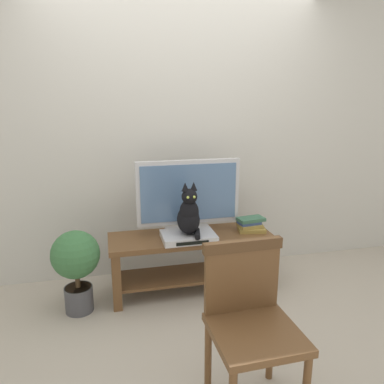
{
  "coord_description": "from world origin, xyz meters",
  "views": [
    {
      "loc": [
        -0.67,
        -2.38,
        1.63
      ],
      "look_at": [
        -0.0,
        0.44,
        0.89
      ],
      "focal_mm": 34.84,
      "sensor_mm": 36.0,
      "label": 1
    }
  ],
  "objects_px": {
    "media_box": "(188,236)",
    "tv_stand": "(191,252)",
    "potted_plant": "(76,262)",
    "tv": "(188,195)",
    "wooden_chair": "(250,313)",
    "book_stack": "(250,225)",
    "cat": "(189,215)"
  },
  "relations": [
    {
      "from": "tv_stand",
      "to": "cat",
      "type": "bearing_deg",
      "value": -109.86
    },
    {
      "from": "book_stack",
      "to": "cat",
      "type": "bearing_deg",
      "value": -170.45
    },
    {
      "from": "cat",
      "to": "book_stack",
      "type": "bearing_deg",
      "value": 9.55
    },
    {
      "from": "tv_stand",
      "to": "wooden_chair",
      "type": "height_order",
      "value": "wooden_chair"
    },
    {
      "from": "cat",
      "to": "book_stack",
      "type": "xyz_separation_m",
      "value": [
        0.57,
        0.1,
        -0.16
      ]
    },
    {
      "from": "media_box",
      "to": "cat",
      "type": "xyz_separation_m",
      "value": [
        0.0,
        -0.01,
        0.19
      ]
    },
    {
      "from": "media_box",
      "to": "tv",
      "type": "bearing_deg",
      "value": 76.83
    },
    {
      "from": "wooden_chair",
      "to": "book_stack",
      "type": "xyz_separation_m",
      "value": [
        0.5,
        1.23,
        0.03
      ]
    },
    {
      "from": "tv_stand",
      "to": "wooden_chair",
      "type": "xyz_separation_m",
      "value": [
        0.03,
        -1.25,
        0.17
      ]
    },
    {
      "from": "book_stack",
      "to": "tv",
      "type": "bearing_deg",
      "value": 170.04
    },
    {
      "from": "tv_stand",
      "to": "potted_plant",
      "type": "height_order",
      "value": "potted_plant"
    },
    {
      "from": "media_box",
      "to": "cat",
      "type": "height_order",
      "value": "cat"
    },
    {
      "from": "tv",
      "to": "media_box",
      "type": "height_order",
      "value": "tv"
    },
    {
      "from": "potted_plant",
      "to": "tv_stand",
      "type": "bearing_deg",
      "value": 7.38
    },
    {
      "from": "wooden_chair",
      "to": "media_box",
      "type": "bearing_deg",
      "value": 93.42
    },
    {
      "from": "tv_stand",
      "to": "wooden_chair",
      "type": "bearing_deg",
      "value": -88.72
    },
    {
      "from": "cat",
      "to": "potted_plant",
      "type": "height_order",
      "value": "cat"
    },
    {
      "from": "wooden_chair",
      "to": "book_stack",
      "type": "relative_size",
      "value": 3.5
    },
    {
      "from": "media_box",
      "to": "book_stack",
      "type": "distance_m",
      "value": 0.58
    },
    {
      "from": "tv",
      "to": "cat",
      "type": "xyz_separation_m",
      "value": [
        -0.04,
        -0.19,
        -0.11
      ]
    },
    {
      "from": "media_box",
      "to": "potted_plant",
      "type": "relative_size",
      "value": 0.65
    },
    {
      "from": "tv",
      "to": "book_stack",
      "type": "xyz_separation_m",
      "value": [
        0.53,
        -0.09,
        -0.27
      ]
    },
    {
      "from": "media_box",
      "to": "tv_stand",
      "type": "bearing_deg",
      "value": 66.87
    },
    {
      "from": "tv",
      "to": "book_stack",
      "type": "relative_size",
      "value": 3.44
    },
    {
      "from": "book_stack",
      "to": "potted_plant",
      "type": "xyz_separation_m",
      "value": [
        -1.45,
        -0.11,
        -0.15
      ]
    },
    {
      "from": "tv_stand",
      "to": "tv",
      "type": "distance_m",
      "value": 0.48
    },
    {
      "from": "tv",
      "to": "book_stack",
      "type": "distance_m",
      "value": 0.6
    },
    {
      "from": "tv_stand",
      "to": "potted_plant",
      "type": "xyz_separation_m",
      "value": [
        -0.93,
        -0.12,
        0.06
      ]
    },
    {
      "from": "media_box",
      "to": "wooden_chair",
      "type": "xyz_separation_m",
      "value": [
        0.07,
        -1.15,
        -0.01
      ]
    },
    {
      "from": "tv",
      "to": "potted_plant",
      "type": "height_order",
      "value": "tv"
    },
    {
      "from": "tv",
      "to": "media_box",
      "type": "bearing_deg",
      "value": -103.17
    },
    {
      "from": "media_box",
      "to": "book_stack",
      "type": "height_order",
      "value": "book_stack"
    }
  ]
}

